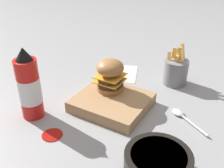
# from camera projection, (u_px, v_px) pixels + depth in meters

# --- Properties ---
(ground_plane) EXTENTS (6.00, 6.00, 0.00)m
(ground_plane) POSITION_uv_depth(u_px,v_px,m) (108.00, 96.00, 0.92)
(ground_plane) COLOR gray
(serving_board) EXTENTS (0.23, 0.20, 0.04)m
(serving_board) POSITION_uv_depth(u_px,v_px,m) (112.00, 102.00, 0.85)
(serving_board) COLOR #A37A51
(serving_board) RESTS_ON ground_plane
(burger) EXTENTS (0.09, 0.09, 0.11)m
(burger) POSITION_uv_depth(u_px,v_px,m) (110.00, 75.00, 0.86)
(burger) COLOR #9E6638
(burger) RESTS_ON serving_board
(ketchup_bottle) EXTENTS (0.07, 0.07, 0.23)m
(ketchup_bottle) POSITION_uv_depth(u_px,v_px,m) (29.00, 87.00, 0.77)
(ketchup_bottle) COLOR red
(ketchup_bottle) RESTS_ON ground_plane
(fries_basket) EXTENTS (0.09, 0.09, 0.15)m
(fries_basket) POSITION_uv_depth(u_px,v_px,m) (175.00, 71.00, 0.98)
(fries_basket) COLOR slate
(fries_basket) RESTS_ON ground_plane
(side_bowl) EXTENTS (0.16, 0.16, 0.06)m
(side_bowl) POSITION_uv_depth(u_px,v_px,m) (158.00, 164.00, 0.60)
(side_bowl) COLOR black
(side_bowl) RESTS_ON ground_plane
(spoon) EXTENTS (0.14, 0.10, 0.01)m
(spoon) POSITION_uv_depth(u_px,v_px,m) (182.00, 115.00, 0.81)
(spoon) COLOR silver
(spoon) RESTS_ON ground_plane
(ketchup_puddle) EXTENTS (0.06, 0.06, 0.00)m
(ketchup_puddle) POSITION_uv_depth(u_px,v_px,m) (52.00, 135.00, 0.74)
(ketchup_puddle) COLOR #9E140F
(ketchup_puddle) RESTS_ON ground_plane
(parchment_square) EXTENTS (0.20, 0.20, 0.00)m
(parchment_square) POSITION_uv_depth(u_px,v_px,m) (118.00, 73.00, 1.07)
(parchment_square) COLOR beige
(parchment_square) RESTS_ON ground_plane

